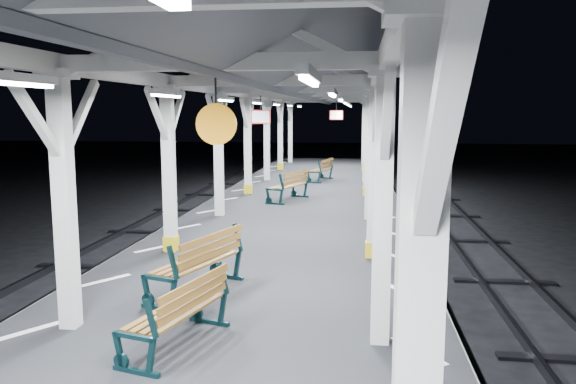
% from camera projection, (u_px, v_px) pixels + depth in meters
% --- Properties ---
extents(ground, '(120.00, 120.00, 0.00)m').
position_uv_depth(ground, '(251.00, 345.00, 9.23)').
color(ground, black).
rests_on(ground, ground).
extents(platform, '(6.00, 50.00, 1.00)m').
position_uv_depth(platform, '(250.00, 316.00, 9.15)').
color(platform, black).
rests_on(platform, ground).
extents(hazard_stripes_left, '(1.00, 48.00, 0.01)m').
position_uv_depth(hazard_stripes_left, '(106.00, 280.00, 9.38)').
color(hazard_stripes_left, silver).
rests_on(hazard_stripes_left, platform).
extents(hazard_stripes_right, '(1.00, 48.00, 0.01)m').
position_uv_depth(hazard_stripes_right, '(404.00, 292.00, 8.78)').
color(hazard_stripes_right, silver).
rests_on(hazard_stripes_right, platform).
extents(track_right, '(2.20, 60.00, 0.16)m').
position_uv_depth(track_right, '(571.00, 356.00, 8.60)').
color(track_right, '#2D2D33').
rests_on(track_right, ground).
extents(canopy, '(5.40, 49.00, 4.65)m').
position_uv_depth(canopy, '(248.00, 62.00, 8.56)').
color(canopy, silver).
rests_on(canopy, platform).
extents(bench_near, '(0.99, 1.71, 0.88)m').
position_uv_depth(bench_near, '(182.00, 310.00, 6.65)').
color(bench_near, '#0C282B').
rests_on(bench_near, platform).
extents(bench_mid, '(1.20, 1.92, 0.98)m').
position_uv_depth(bench_mid, '(201.00, 261.00, 8.61)').
color(bench_mid, '#0C282B').
rests_on(bench_mid, platform).
extents(bench_far, '(1.21, 1.86, 0.95)m').
position_uv_depth(bench_far, '(291.00, 185.00, 17.65)').
color(bench_far, '#0C282B').
rests_on(bench_far, platform).
extents(bench_extra, '(0.99, 1.76, 0.90)m').
position_uv_depth(bench_extra, '(323.00, 169.00, 22.73)').
color(bench_extra, '#0C282B').
rests_on(bench_extra, platform).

